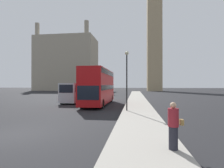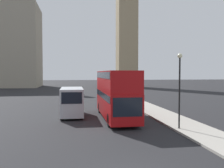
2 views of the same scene
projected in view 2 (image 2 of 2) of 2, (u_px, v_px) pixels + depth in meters
name	position (u px, v px, depth m)	size (l,w,h in m)	color
red_double_decker_bus	(116.00, 92.00, 23.17)	(2.55, 10.27, 4.43)	#A80F11
white_van	(72.00, 101.00, 24.33)	(2.14, 5.25, 2.77)	#B2B7BC
street_lamp	(180.00, 79.00, 18.27)	(0.36, 0.36, 5.53)	black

